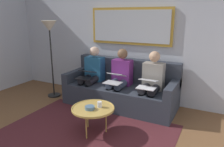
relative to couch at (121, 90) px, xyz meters
The scene contains 14 objects.
wall_rear 1.10m from the couch, 90.00° to the right, with size 6.00×0.12×2.60m, color #B7BCC6.
area_rug 1.30m from the couch, 90.00° to the left, with size 2.60×1.80×0.01m, color #4C1E23.
couch is the anchor object (origin of this frame).
framed_mirror 1.30m from the couch, 90.00° to the right, with size 1.74×0.05×0.74m.
coffee_table 1.22m from the couch, 94.16° to the left, with size 0.65×0.65×0.43m.
cup 1.18m from the couch, 98.33° to the left, with size 0.07×0.07×0.09m, color silver.
bowl 1.30m from the couch, 93.42° to the left, with size 0.15×0.15×0.05m, color slate.
person_left 0.71m from the couch, behind, with size 0.38×0.58×1.14m.
laptop_white 0.78m from the couch, 153.58° to the left, with size 0.31×0.33×0.14m.
person_middle 0.31m from the couch, 90.00° to the left, with size 0.38×0.58×1.14m.
laptop_silver 0.44m from the couch, 90.00° to the left, with size 0.31×0.39×0.17m.
person_right 0.71m from the couch, ahead, with size 0.38×0.58×1.14m.
laptop_black 0.78m from the couch, 26.15° to the left, with size 0.31×0.35×0.15m.
standing_lamp 1.90m from the couch, ahead, with size 0.32×0.32×1.66m.
Camera 1 is at (-1.73, 1.66, 1.77)m, focal length 34.83 mm.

